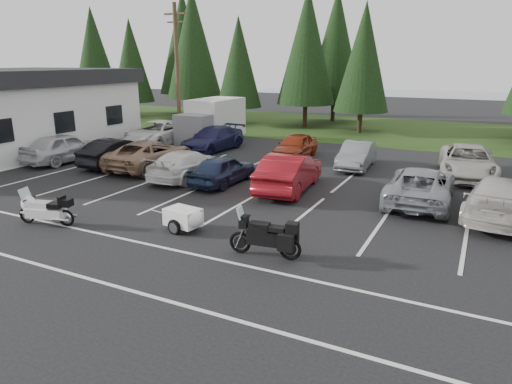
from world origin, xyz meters
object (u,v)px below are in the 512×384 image
Objects in this scene: car_near_7 at (501,199)px; car_far_0 at (158,133)px; utility_pole at (177,72)px; car_near_4 at (223,169)px; car_near_6 at (421,186)px; car_far_1 at (213,139)px; car_near_0 at (65,147)px; car_near_3 at (187,164)px; cargo_trailer at (183,219)px; box_truck at (208,122)px; car_far_4 at (468,162)px; car_near_1 at (118,152)px; car_far_3 at (357,155)px; car_far_2 at (295,146)px; touring_motorcycle at (45,207)px; car_near_5 at (289,172)px; car_near_2 at (150,154)px; adventure_motorcycle at (265,233)px.

car_far_0 reaches higher than car_near_7.
car_near_4 is (8.32, -8.27, -4.03)m from utility_pole.
car_near_7 is at bearing 164.06° from car_near_6.
car_near_7 reaches higher than car_far_1.
car_near_0 is 8.14m from car_near_3.
cargo_trailer is (6.50, -12.31, -0.35)m from car_far_1.
car_near_7 is (19.51, -8.04, -3.95)m from utility_pole.
car_far_4 is (16.17, -2.45, -0.70)m from box_truck.
car_near_1 reaches higher than car_far_3.
box_truck is at bearing 131.05° from car_far_1.
touring_motorcycle is (-3.44, -14.08, -0.06)m from car_far_2.
car_near_4 is 0.80× the size of car_near_5.
car_near_6 reaches higher than car_near_4.
car_far_1 is (0.31, 5.63, -0.01)m from car_near_2.
car_far_4 is at bearing -8.61° from box_truck.
car_far_4 is at bearing -152.49° from car_near_3.
adventure_motorcycle is (0.57, -12.32, 0.05)m from car_far_3.
car_near_2 is 9.55m from cargo_trailer.
touring_motorcycle is (3.70, -16.16, -0.81)m from box_truck.
box_truck is 19.06m from adventure_motorcycle.
car_far_0 is 2.46× the size of adventure_motorcycle.
car_far_3 is (4.60, 5.91, 0.01)m from car_near_4.
car_near_6 is 1.25× the size of car_far_3.
utility_pole is at bearing -40.47° from car_near_5.
touring_motorcycle is at bearing -121.85° from car_far_3.
car_far_2 is (5.77, 5.74, -0.04)m from car_near_2.
car_near_4 is 8.48m from car_near_6.
car_near_7 reaches higher than cargo_trailer.
car_near_6 is 9.35m from cargo_trailer.
car_near_1 is 12.64m from car_far_3.
car_far_0 is at bearing -179.66° from car_far_2.
car_far_0 reaches higher than car_far_3.
car_far_0 is at bearing -57.73° from car_near_2.
car_far_2 reaches higher than touring_motorcycle.
cargo_trailer is (8.79, -6.44, -0.35)m from car_near_1.
box_truck is 7.97m from car_near_2.
utility_pole is 1.79× the size of car_far_1.
car_near_5 is 7.07m from adventure_motorcycle.
cargo_trailer is (-6.56, -6.66, -0.33)m from car_near_6.
car_near_6 is at bearing 58.82° from adventure_motorcycle.
car_near_0 is 1.15× the size of car_far_2.
car_far_4 is 2.33× the size of touring_motorcycle.
cargo_trailer is (3.89, -5.81, -0.30)m from car_near_3.
touring_motorcycle is at bearing 179.79° from adventure_motorcycle.
car_near_3 is 0.91× the size of car_near_6.
adventure_motorcycle is at bearing 64.40° from car_near_6.
car_far_3 is at bearing -125.77° from car_near_4.
car_near_6 is 2.22× the size of touring_motorcycle.
car_near_7 is at bearing 174.67° from car_near_2.
utility_pole is 1.90× the size of car_near_0.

